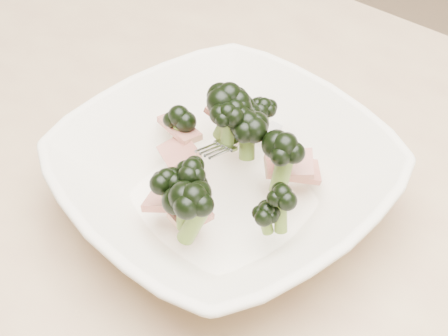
{
  "coord_description": "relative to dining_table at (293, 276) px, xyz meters",
  "views": [
    {
      "loc": [
        0.2,
        -0.36,
        1.22
      ],
      "look_at": [
        -0.07,
        -0.03,
        0.8
      ],
      "focal_mm": 50.0,
      "sensor_mm": 36.0,
      "label": 1
    }
  ],
  "objects": [
    {
      "name": "dining_table",
      "position": [
        0.0,
        0.0,
        0.0
      ],
      "size": [
        1.2,
        0.8,
        0.75
      ],
      "color": "tan",
      "rests_on": "ground"
    },
    {
      "name": "broccoli_dish",
      "position": [
        -0.07,
        -0.03,
        0.14
      ],
      "size": [
        0.35,
        0.35,
        0.13
      ],
      "color": "#EDE1C8",
      "rests_on": "dining_table"
    }
  ]
}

